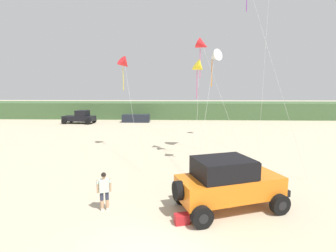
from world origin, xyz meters
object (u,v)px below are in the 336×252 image
object	(u,v)px
kite_pink_ribbon	(202,45)
distant_pickup	(80,117)
jeep	(228,182)
kite_purple_stunt	(199,68)
kite_green_box	(214,57)
cooler_box	(182,219)
person_watching	(104,189)
distant_sedan	(136,118)
kite_white_parafoil	(125,64)

from	to	relation	value
kite_pink_ribbon	distant_pickup	bearing A→B (deg)	131.76
jeep	kite_purple_stunt	size ratio (longest dim) A/B	0.69
jeep	kite_green_box	bearing A→B (deg)	88.60
cooler_box	distant_pickup	distance (m)	31.63
person_watching	distant_sedan	size ratio (longest dim) A/B	0.40
kite_green_box	kite_purple_stunt	xyz separation A→B (m)	(-0.76, 2.14, -0.49)
person_watching	kite_green_box	size ratio (longest dim) A/B	0.22
kite_purple_stunt	kite_pink_ribbon	bearing A→B (deg)	22.91
jeep	kite_pink_ribbon	world-z (taller)	kite_pink_ribbon
jeep	distant_pickup	size ratio (longest dim) A/B	1.05
person_watching	kite_purple_stunt	xyz separation A→B (m)	(4.64, 8.58, 5.71)
person_watching	kite_pink_ribbon	xyz separation A→B (m)	(4.85, 8.67, 7.27)
distant_pickup	kite_purple_stunt	distance (m)	25.13
kite_purple_stunt	kite_pink_ribbon	distance (m)	1.57
cooler_box	kite_purple_stunt	bearing A→B (deg)	66.61
cooler_box	distant_sedan	xyz separation A→B (m)	(-6.60, 29.81, 0.41)
cooler_box	kite_pink_ribbon	distance (m)	12.65
cooler_box	distant_pickup	bearing A→B (deg)	102.62
kite_green_box	distant_pickup	bearing A→B (deg)	129.45
jeep	kite_green_box	xyz separation A→B (m)	(0.15, 6.16, 5.94)
distant_pickup	kite_purple_stunt	bearing A→B (deg)	-48.74
kite_white_parafoil	kite_pink_ribbon	distance (m)	6.62
kite_pink_ribbon	person_watching	bearing A→B (deg)	-119.21
jeep	kite_pink_ribbon	distance (m)	10.94
kite_purple_stunt	distant_pickup	bearing A→B (deg)	131.26
person_watching	kite_pink_ribbon	distance (m)	12.30
distant_sedan	kite_purple_stunt	size ratio (longest dim) A/B	0.58
person_watching	cooler_box	world-z (taller)	person_watching
cooler_box	distant_pickup	world-z (taller)	distant_pickup
distant_pickup	kite_green_box	bearing A→B (deg)	-50.55
distant_sedan	kite_green_box	world-z (taller)	kite_green_box
kite_green_box	kite_white_parafoil	distance (m)	8.08
cooler_box	kite_white_parafoil	size ratio (longest dim) A/B	0.07
jeep	person_watching	world-z (taller)	jeep
jeep	kite_pink_ribbon	bearing A→B (deg)	92.74
jeep	distant_sedan	size ratio (longest dim) A/B	1.19
jeep	distant_pickup	distance (m)	31.52
kite_white_parafoil	jeep	bearing A→B (deg)	-58.76
person_watching	kite_pink_ribbon	size ratio (longest dim) A/B	0.19
kite_green_box	kite_purple_stunt	bearing A→B (deg)	109.50
kite_white_parafoil	kite_pink_ribbon	xyz separation A→B (m)	(6.11, -2.34, 1.04)
jeep	cooler_box	xyz separation A→B (m)	(-1.98, -1.26, -1.01)
cooler_box	kite_pink_ribbon	world-z (taller)	kite_pink_ribbon
person_watching	kite_white_parafoil	bearing A→B (deg)	96.55
distant_pickup	kite_green_box	distance (m)	27.31
kite_green_box	cooler_box	bearing A→B (deg)	-106.04
distant_sedan	kite_purple_stunt	world-z (taller)	kite_purple_stunt
jeep	distant_pickup	xyz separation A→B (m)	(-16.75, 26.70, -0.26)
jeep	distant_pickup	bearing A→B (deg)	122.10
person_watching	kite_green_box	world-z (taller)	kite_green_box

